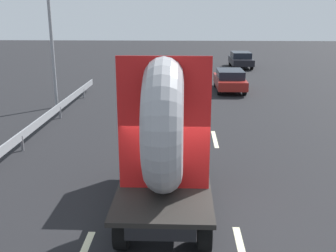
% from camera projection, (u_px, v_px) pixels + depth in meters
% --- Properties ---
extents(ground_plane, '(120.00, 120.00, 0.00)m').
position_uv_depth(ground_plane, '(181.00, 224.00, 9.14)').
color(ground_plane, black).
extents(flatbed_truck, '(2.02, 5.12, 3.92)m').
position_uv_depth(flatbed_truck, '(167.00, 136.00, 9.44)').
color(flatbed_truck, black).
rests_on(flatbed_truck, ground_plane).
extents(distant_sedan, '(1.72, 4.02, 1.31)m').
position_uv_depth(distant_sedan, '(230.00, 80.00, 24.36)').
color(distant_sedan, black).
rests_on(distant_sedan, ground_plane).
extents(traffic_light, '(0.42, 0.36, 6.77)m').
position_uv_depth(traffic_light, '(50.00, 20.00, 19.12)').
color(traffic_light, gray).
rests_on(traffic_light, ground_plane).
extents(guardrail, '(0.10, 17.73, 0.71)m').
position_uv_depth(guardrail, '(43.00, 120.00, 15.97)').
color(guardrail, gray).
rests_on(guardrail, ground_plane).
extents(lane_dash_left_far, '(0.16, 2.12, 0.01)m').
position_uv_depth(lane_dash_left_far, '(131.00, 138.00, 15.42)').
color(lane_dash_left_far, beige).
rests_on(lane_dash_left_far, ground_plane).
extents(lane_dash_right_far, '(0.16, 2.09, 0.01)m').
position_uv_depth(lane_dash_right_far, '(215.00, 139.00, 15.25)').
color(lane_dash_right_far, beige).
rests_on(lane_dash_right_far, ground_plane).
extents(oncoming_car, '(1.77, 4.12, 1.34)m').
position_uv_depth(oncoming_car, '(241.00, 59.00, 34.58)').
color(oncoming_car, black).
rests_on(oncoming_car, ground_plane).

